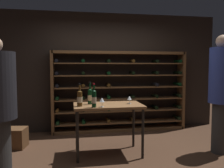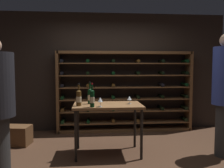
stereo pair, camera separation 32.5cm
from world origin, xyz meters
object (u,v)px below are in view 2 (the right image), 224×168
(wine_bottle_amber_reserve, at_px, (79,98))
(wine_glass_stemmed_right, at_px, (129,98))
(wine_bottle_green_slim, at_px, (90,96))
(wine_crate, at_px, (17,135))
(wine_bottle_gold_foil, at_px, (92,98))
(wine_rack, at_px, (125,92))
(tasting_table, at_px, (108,110))
(wine_glass_stemmed_left, at_px, (100,100))

(wine_bottle_amber_reserve, relative_size, wine_glass_stemmed_right, 2.78)
(wine_glass_stemmed_right, bearing_deg, wine_bottle_green_slim, 173.99)
(wine_crate, distance_m, wine_bottle_gold_foil, 1.83)
(wine_bottle_gold_foil, height_order, wine_bottle_green_slim, wine_bottle_green_slim)
(wine_rack, xyz_separation_m, wine_bottle_gold_foil, (-0.74, -1.62, 0.09))
(wine_bottle_amber_reserve, xyz_separation_m, wine_glass_stemmed_right, (0.83, 0.12, -0.04))
(wine_crate, height_order, wine_bottle_green_slim, wine_bottle_green_slim)
(wine_bottle_gold_foil, bearing_deg, wine_glass_stemmed_right, 22.09)
(wine_rack, relative_size, tasting_table, 2.70)
(wine_bottle_gold_foil, xyz_separation_m, wine_glass_stemmed_left, (0.12, 0.01, -0.03))
(wine_rack, height_order, wine_crate, wine_rack)
(wine_crate, bearing_deg, wine_bottle_amber_reserve, -30.84)
(wine_bottle_amber_reserve, bearing_deg, wine_glass_stemmed_right, 8.08)
(wine_glass_stemmed_right, height_order, wine_glass_stemmed_left, wine_glass_stemmed_left)
(wine_crate, height_order, wine_glass_stemmed_right, wine_glass_stemmed_right)
(wine_bottle_amber_reserve, distance_m, wine_glass_stemmed_right, 0.84)
(tasting_table, height_order, wine_bottle_gold_foil, wine_bottle_gold_foil)
(tasting_table, relative_size, wine_bottle_amber_reserve, 3.11)
(wine_rack, bearing_deg, wine_bottle_gold_foil, -114.55)
(tasting_table, bearing_deg, wine_crate, 160.16)
(tasting_table, relative_size, wine_glass_stemmed_left, 7.47)
(wine_glass_stemmed_right, bearing_deg, wine_bottle_gold_foil, -157.91)
(wine_bottle_gold_foil, relative_size, wine_bottle_amber_reserve, 1.02)
(wine_rack, height_order, wine_bottle_gold_foil, wine_rack)
(wine_crate, distance_m, wine_glass_stemmed_right, 2.24)
(wine_bottle_amber_reserve, bearing_deg, wine_glass_stemmed_left, -20.57)
(tasting_table, bearing_deg, wine_rack, 70.62)
(wine_bottle_amber_reserve, height_order, wine_glass_stemmed_right, wine_bottle_amber_reserve)
(wine_bottle_amber_reserve, xyz_separation_m, wine_bottle_green_slim, (0.18, 0.19, 0.00))
(wine_bottle_amber_reserve, distance_m, wine_glass_stemmed_left, 0.36)
(wine_glass_stemmed_left, bearing_deg, wine_bottle_amber_reserve, 159.43)
(wine_rack, relative_size, wine_glass_stemmed_right, 23.34)
(tasting_table, xyz_separation_m, wine_glass_stemmed_left, (-0.13, -0.24, 0.20))
(wine_bottle_gold_foil, distance_m, wine_glass_stemmed_right, 0.67)
(wine_bottle_gold_foil, bearing_deg, wine_bottle_amber_reserve, 147.54)
(wine_bottle_green_slim, relative_size, wine_glass_stemmed_left, 2.47)
(wine_crate, distance_m, wine_glass_stemmed_left, 1.91)
(wine_glass_stemmed_left, bearing_deg, wine_rack, 69.09)
(wine_rack, distance_m, wine_glass_stemmed_left, 1.73)
(tasting_table, distance_m, wine_bottle_amber_reserve, 0.53)
(wine_bottle_gold_foil, xyz_separation_m, wine_glass_stemmed_right, (0.62, 0.25, -0.05))
(tasting_table, height_order, wine_glass_stemmed_left, wine_glass_stemmed_left)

